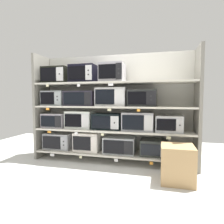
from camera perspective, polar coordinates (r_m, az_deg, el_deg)
The scene contains 39 objects.
ground at distance 2.69m, azimuth -5.63°, elevation -21.04°, with size 6.77×6.00×0.02m, color silver.
back_panel at distance 3.67m, azimuth 1.07°, elevation 1.60°, with size 2.97×0.04×1.95m, color beige.
upright_left at distance 3.99m, azimuth -20.11°, elevation 1.55°, with size 0.05×0.51×1.95m, color gray.
upright_right at distance 3.35m, azimuth 24.22°, elevation 1.03°, with size 0.05×0.51×1.95m, color gray.
shelf_0 at distance 3.53m, azimuth -0.00°, elevation -12.05°, with size 2.77×0.51×0.03m, color beige.
microwave_0 at distance 3.88m, azimuth -15.54°, elevation -8.26°, with size 0.53×0.34×0.29m.
microwave_1 at distance 3.62m, azimuth -7.21°, elevation -8.70°, with size 0.47×0.35×0.33m.
microwave_2 at distance 3.46m, azimuth 2.33°, elevation -9.73°, with size 0.55×0.38×0.28m.
microwave_3 at distance 3.39m, azimuth 12.45°, elevation -10.24°, with size 0.46×0.37×0.27m.
price_tag_0 at distance 3.71m, azimuth -17.38°, elevation -12.12°, with size 0.08×0.00×0.05m, color white.
price_tag_1 at distance 3.46m, azimuth -9.30°, elevation -13.13°, with size 0.05×0.00×0.04m, color beige.
price_tag_2 at distance 3.27m, azimuth 1.21°, elevation -14.18°, with size 0.07×0.00×0.05m, color white.
price_tag_3 at distance 3.20m, azimuth 11.63°, elevation -14.70°, with size 0.05×0.00×0.05m, color orange.
shelf_1 at distance 3.44m, azimuth -0.00°, elevation -5.37°, with size 2.77×0.51×0.03m, color beige.
microwave_4 at distance 3.84m, azimuth -16.25°, elevation -2.35°, with size 0.44×0.41×0.26m.
microwave_5 at distance 3.61m, azimuth -9.46°, elevation -2.23°, with size 0.49×0.35×0.31m.
microwave_6 at distance 3.44m, azimuth -1.36°, elevation -2.77°, with size 0.50×0.36×0.28m.
microwave_7 at distance 3.33m, azimuth 7.77°, elevation -2.78°, with size 0.53×0.37×0.31m.
microwave_8 at distance 3.32m, azimuth 16.63°, elevation -3.31°, with size 0.43×0.36×0.27m.
price_tag_4 at distance 3.65m, azimuth -18.20°, elevation -5.66°, with size 0.07×0.00×0.04m, color orange.
price_tag_5 at distance 3.40m, azimuth -10.64°, elevation -6.24°, with size 0.05×0.00×0.04m, color white.
price_tag_6 at distance 3.23m, azimuth -2.88°, elevation -6.71°, with size 0.06×0.00×0.04m, color beige.
price_tag_7 at distance 3.09m, azimuth 16.51°, elevation -7.41°, with size 0.07×0.00×0.05m, color beige.
shelf_2 at distance 3.40m, azimuth -0.00°, elevation 1.57°, with size 2.77×0.51×0.03m, color beige.
microwave_9 at distance 3.82m, azimuth -16.37°, elevation 3.95°, with size 0.44×0.40×0.27m.
microwave_10 at distance 3.58m, azimuth -9.09°, elevation 4.01°, with size 0.55×0.43×0.27m.
microwave_11 at distance 3.40m, azimuth -0.14°, elevation 4.52°, with size 0.53×0.34×0.32m.
microwave_12 at distance 3.30m, azimuth 8.99°, elevation 4.11°, with size 0.48×0.37×0.28m.
price_tag_8 at distance 3.62m, azimuth -18.65°, elevation 0.87°, with size 0.07×0.00×0.04m, color orange.
price_tag_9 at distance 3.14m, azimuth -0.80°, elevation 0.66°, with size 0.06×0.00×0.04m, color beige.
price_tag_10 at distance 3.06m, azimuth 7.90°, elevation 0.51°, with size 0.05×0.00×0.04m, color orange.
shelf_3 at distance 3.41m, azimuth -0.00°, elevation 8.58°, with size 2.77×0.51×0.03m, color beige.
microwave_13 at distance 3.83m, azimuth -16.20°, elevation 10.42°, with size 0.48×0.37×0.31m.
microwave_14 at distance 3.59m, azimuth -8.30°, elevation 11.07°, with size 0.46×0.42×0.31m.
microwave_15 at distance 3.42m, azimuth 0.09°, elevation 11.61°, with size 0.42×0.38×0.33m.
price_tag_11 at distance 3.62m, azimuth -18.69°, elevation 7.47°, with size 0.05×0.00×0.04m, color beige.
price_tag_12 at distance 3.33m, azimuth -9.94°, elevation 7.87°, with size 0.05×0.00×0.05m, color white.
price_tag_13 at distance 3.14m, azimuth -0.37°, elevation 8.19°, with size 0.08×0.00×0.04m, color white.
shipping_carton at distance 2.82m, azimuth 18.89°, elevation -14.36°, with size 0.43×0.43×0.50m, color tan.
Camera 1 is at (0.84, -3.29, 1.13)m, focal length 30.69 mm.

